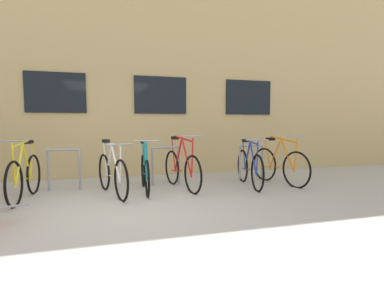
% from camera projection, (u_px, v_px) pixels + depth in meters
% --- Properties ---
extents(ground_plane, '(42.00, 42.00, 0.00)m').
position_uv_depth(ground_plane, '(122.00, 213.00, 4.53)').
color(ground_plane, '#B2ADA0').
extents(storefront_building, '(28.00, 7.78, 6.16)m').
position_uv_depth(storefront_building, '(106.00, 73.00, 10.98)').
color(storefront_building, tan).
rests_on(storefront_building, ground).
extents(bike_rack, '(6.61, 0.05, 0.81)m').
position_uv_depth(bike_rack, '(117.00, 163.00, 6.31)').
color(bike_rack, gray).
rests_on(bike_rack, ground).
extents(bicycle_yellow, '(0.44, 1.72, 1.06)m').
position_uv_depth(bicycle_yellow, '(25.00, 176.00, 5.29)').
color(bicycle_yellow, black).
rests_on(bicycle_yellow, ground).
extents(bicycle_red, '(0.45, 1.77, 1.09)m').
position_uv_depth(bicycle_red, '(182.00, 168.00, 6.22)').
color(bicycle_red, black).
rests_on(bicycle_red, ground).
extents(bicycle_white, '(0.57, 1.75, 1.01)m').
position_uv_depth(bicycle_white, '(112.00, 173.00, 5.67)').
color(bicycle_white, black).
rests_on(bicycle_white, ground).
extents(bicycle_blue, '(0.47, 1.74, 1.01)m').
position_uv_depth(bicycle_blue, '(249.00, 167.00, 6.45)').
color(bicycle_blue, black).
rests_on(bicycle_blue, ground).
extents(bicycle_teal, '(0.44, 1.67, 1.02)m').
position_uv_depth(bicycle_teal, '(145.00, 171.00, 5.98)').
color(bicycle_teal, black).
rests_on(bicycle_teal, ground).
extents(bicycle_orange, '(0.49, 1.69, 1.07)m').
position_uv_depth(bicycle_orange, '(279.00, 165.00, 6.72)').
color(bicycle_orange, black).
rests_on(bicycle_orange, ground).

